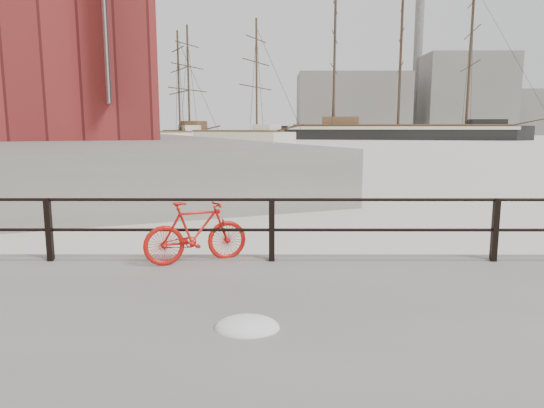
% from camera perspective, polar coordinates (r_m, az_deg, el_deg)
% --- Properties ---
extents(ground, '(400.00, 400.00, 0.00)m').
position_cam_1_polar(ground, '(8.69, 23.98, -8.10)').
color(ground, white).
rests_on(ground, ground).
extents(far_quay, '(78.44, 148.07, 1.80)m').
position_cam_1_polar(far_quay, '(87.57, -24.73, 7.20)').
color(far_quay, gray).
rests_on(far_quay, ground).
extents(guardrail, '(28.00, 0.10, 1.00)m').
position_cam_1_polar(guardrail, '(8.36, 24.76, -2.80)').
color(guardrail, black).
rests_on(guardrail, promenade).
extents(bicycle, '(1.58, 0.82, 0.97)m').
position_cam_1_polar(bicycle, '(7.60, -8.93, -3.29)').
color(bicycle, red).
rests_on(bicycle, promenade).
extents(barque_black, '(58.65, 28.86, 32.05)m').
position_cam_1_polar(barque_black, '(100.39, 14.53, 7.34)').
color(barque_black, black).
rests_on(barque_black, ground).
extents(schooner_mid, '(30.27, 21.78, 20.14)m').
position_cam_1_polar(schooner_mid, '(81.72, -5.85, 7.26)').
color(schooner_mid, beige).
rests_on(schooner_mid, ground).
extents(schooner_left, '(27.28, 21.39, 18.84)m').
position_cam_1_polar(schooner_left, '(82.04, -14.53, 7.03)').
color(schooner_left, beige).
rests_on(schooner_left, ground).
extents(workboat_near, '(13.05, 9.50, 7.00)m').
position_cam_1_polar(workboat_near, '(43.17, -26.36, 4.85)').
color(workboat_near, black).
rests_on(workboat_near, ground).
extents(apartment_mustard, '(26.02, 22.15, 22.20)m').
position_cam_1_polar(apartment_mustard, '(55.79, -29.36, 18.72)').
color(apartment_mustard, gold).
rests_on(apartment_mustard, far_quay).
extents(apartment_cream, '(24.16, 21.40, 21.20)m').
position_cam_1_polar(apartment_cream, '(78.34, -27.16, 15.36)').
color(apartment_cream, beige).
rests_on(apartment_cream, far_quay).
extents(apartment_grey, '(26.02, 22.15, 23.20)m').
position_cam_1_polar(apartment_grey, '(100.25, -26.07, 14.41)').
color(apartment_grey, '#989893').
rests_on(apartment_grey, far_quay).
extents(apartment_brick, '(27.87, 22.90, 21.20)m').
position_cam_1_polar(apartment_brick, '(123.02, -25.29, 12.82)').
color(apartment_brick, brown).
rests_on(apartment_brick, far_quay).
extents(industrial_west, '(32.00, 18.00, 18.00)m').
position_cam_1_polar(industrial_west, '(149.58, 9.34, 11.42)').
color(industrial_west, gray).
rests_on(industrial_west, ground).
extents(industrial_mid, '(26.00, 20.00, 24.00)m').
position_cam_1_polar(industrial_mid, '(163.68, 21.53, 11.75)').
color(industrial_mid, gray).
rests_on(industrial_mid, ground).
extents(industrial_east, '(20.00, 16.00, 14.00)m').
position_cam_1_polar(industrial_east, '(177.46, 27.87, 9.47)').
color(industrial_east, gray).
rests_on(industrial_east, ground).
extents(smokestack, '(2.80, 2.80, 44.00)m').
position_cam_1_polar(smokestack, '(165.17, 16.73, 15.45)').
color(smokestack, gray).
rests_on(smokestack, ground).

